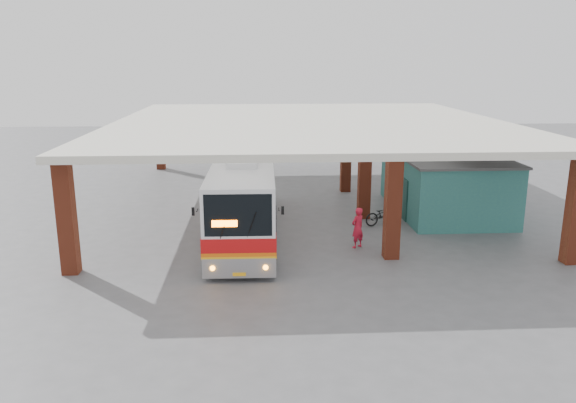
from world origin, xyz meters
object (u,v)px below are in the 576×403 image
at_px(motorcycle, 384,215).
at_px(pedestrian, 358,228).
at_px(coach_bus, 244,193).
at_px(red_chair, 393,200).

relative_size(motorcycle, pedestrian, 1.13).
distance_m(coach_bus, red_chair, 9.34).
bearing_deg(pedestrian, coach_bus, -63.90).
xyz_separation_m(motorcycle, pedestrian, (-1.89, -3.30, 0.36)).
bearing_deg(red_chair, motorcycle, -122.03).
distance_m(coach_bus, motorcycle, 6.93).
xyz_separation_m(motorcycle, red_chair, (1.33, 3.67, -0.18)).
xyz_separation_m(coach_bus, pedestrian, (4.87, -2.55, -0.97)).
distance_m(motorcycle, pedestrian, 3.82).
bearing_deg(red_chair, pedestrian, -126.89).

